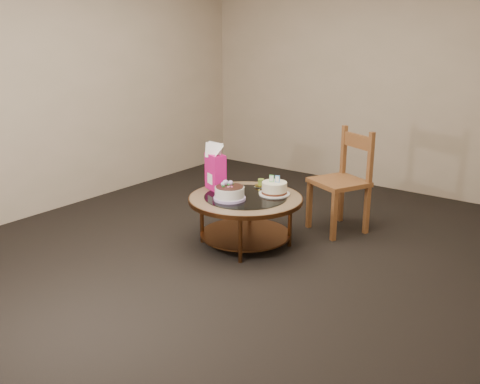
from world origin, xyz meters
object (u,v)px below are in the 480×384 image
Objects in this scene: cream_cake at (274,188)px; gift_bag at (215,167)px; decorated_cake at (229,194)px; dining_chair at (343,180)px; coffee_table at (246,205)px.

gift_bag reaches higher than cream_cake.
decorated_cake is 0.43m from cream_cake.
decorated_cake is 1.17m from dining_chair.
cream_cake is 0.65× the size of gift_bag.
gift_bag is at bearing -111.06° from dining_chair.
coffee_table is 0.46m from gift_bag.
cream_cake is 0.58m from gift_bag.
decorated_cake is 0.65× the size of gift_bag.
coffee_table is 3.63× the size of decorated_cake.
cream_cake is 0.28× the size of dining_chair.
coffee_table is 1.01m from dining_chair.
gift_bag reaches higher than decorated_cake.
cream_cake is at bearing 43.99° from gift_bag.
decorated_cake is 0.29× the size of dining_chair.
dining_chair is at bearing 40.37° from cream_cake.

